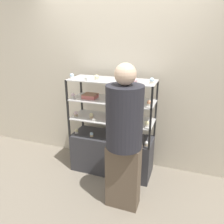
{
  "coord_description": "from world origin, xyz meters",
  "views": [
    {
      "loc": [
        0.95,
        -2.67,
        1.95
      ],
      "look_at": [
        0.0,
        0.0,
        0.93
      ],
      "focal_mm": 35.0,
      "sensor_mm": 36.0,
      "label": 1
    }
  ],
  "objects": [
    {
      "name": "back_wall",
      "position": [
        0.0,
        0.37,
        1.3
      ],
      "size": [
        8.0,
        0.05,
        2.6
      ],
      "color": "beige",
      "rests_on": "ground_plane"
    },
    {
      "name": "cupcake_9",
      "position": [
        -0.54,
        -0.1,
        1.15
      ],
      "size": [
        0.05,
        0.05,
        0.07
      ],
      "color": "white",
      "rests_on": "display_riser_middle"
    },
    {
      "name": "display_riser_middle",
      "position": [
        0.0,
        0.0,
        1.09
      ],
      "size": [
        1.16,
        0.44,
        0.27
      ],
      "color": "black",
      "rests_on": "display_riser_lower"
    },
    {
      "name": "cupcake_13",
      "position": [
        -0.18,
        -0.09,
        1.42
      ],
      "size": [
        0.06,
        0.06,
        0.07
      ],
      "color": "beige",
      "rests_on": "display_riser_upper"
    },
    {
      "name": "cupcake_15",
      "position": [
        0.53,
        -0.05,
        1.42
      ],
      "size": [
        0.06,
        0.06,
        0.07
      ],
      "color": "beige",
      "rests_on": "display_riser_upper"
    },
    {
      "name": "cupcake_11",
      "position": [
        0.52,
        -0.09,
        1.15
      ],
      "size": [
        0.05,
        0.05,
        0.07
      ],
      "color": "beige",
      "rests_on": "display_riser_middle"
    },
    {
      "name": "sheet_cake_frosted",
      "position": [
        -0.31,
        -0.03,
        1.14
      ],
      "size": [
        0.19,
        0.17,
        0.06
      ],
      "color": "#C66660",
      "rests_on": "display_riser_middle"
    },
    {
      "name": "cupcake_10",
      "position": [
        0.19,
        -0.11,
        1.15
      ],
      "size": [
        0.05,
        0.05,
        0.07
      ],
      "color": "beige",
      "rests_on": "display_riser_middle"
    },
    {
      "name": "cupcake_4",
      "position": [
        0.52,
        -0.12,
        0.6
      ],
      "size": [
        0.05,
        0.05,
        0.07
      ],
      "color": "#CCB28C",
      "rests_on": "display_base"
    },
    {
      "name": "price_tag_2",
      "position": [
        0.15,
        -0.2,
        1.13
      ],
      "size": [
        0.04,
        0.0,
        0.04
      ],
      "color": "white",
      "rests_on": "display_riser_middle"
    },
    {
      "name": "price_tag_1",
      "position": [
        -0.19,
        -0.2,
        0.86
      ],
      "size": [
        0.04,
        0.0,
        0.04
      ],
      "color": "white",
      "rests_on": "display_riser_lower"
    },
    {
      "name": "cupcake_7",
      "position": [
        0.25,
        -0.12,
        0.87
      ],
      "size": [
        0.06,
        0.06,
        0.07
      ],
      "color": "beige",
      "rests_on": "display_riser_lower"
    },
    {
      "name": "display_riser_upper",
      "position": [
        0.0,
        0.0,
        1.37
      ],
      "size": [
        1.16,
        0.44,
        0.27
      ],
      "color": "black",
      "rests_on": "display_riser_middle"
    },
    {
      "name": "cupcake_1",
      "position": [
        -0.27,
        -0.11,
        0.6
      ],
      "size": [
        0.05,
        0.05,
        0.07
      ],
      "color": "#CCB28C",
      "rests_on": "display_base"
    },
    {
      "name": "cupcake_5",
      "position": [
        -0.52,
        -0.08,
        0.87
      ],
      "size": [
        0.06,
        0.06,
        0.07
      ],
      "color": "#CCB28C",
      "rests_on": "display_riser_lower"
    },
    {
      "name": "cupcake_6",
      "position": [
        -0.28,
        -0.08,
        0.87
      ],
      "size": [
        0.06,
        0.06,
        0.07
      ],
      "color": "#CCB28C",
      "rests_on": "display_riser_lower"
    },
    {
      "name": "donut_glazed",
      "position": [
        0.27,
        -0.0,
        1.4
      ],
      "size": [
        0.15,
        0.15,
        0.04
      ],
      "color": "#EFB2BC",
      "rests_on": "display_riser_upper"
    },
    {
      "name": "cupcake_0",
      "position": [
        -0.53,
        -0.08,
        0.6
      ],
      "size": [
        0.05,
        0.05,
        0.07
      ],
      "color": "white",
      "rests_on": "display_base"
    },
    {
      "name": "cupcake_12",
      "position": [
        -0.54,
        -0.1,
        1.42
      ],
      "size": [
        0.06,
        0.06,
        0.07
      ],
      "color": "white",
      "rests_on": "display_riser_upper"
    },
    {
      "name": "customer_figure",
      "position": [
        0.36,
        -0.62,
        0.9
      ],
      "size": [
        0.39,
        0.39,
        1.69
      ],
      "color": "brown",
      "rests_on": "ground_plane"
    },
    {
      "name": "price_tag_3",
      "position": [
        -0.28,
        -0.2,
        1.41
      ],
      "size": [
        0.04,
        0.0,
        0.04
      ],
      "color": "white",
      "rests_on": "display_riser_upper"
    },
    {
      "name": "cupcake_3",
      "position": [
        0.26,
        -0.1,
        0.6
      ],
      "size": [
        0.05,
        0.05,
        0.07
      ],
      "color": "#CCB28C",
      "rests_on": "display_base"
    },
    {
      "name": "cupcake_8",
      "position": [
        0.51,
        -0.11,
        0.87
      ],
      "size": [
        0.06,
        0.06,
        0.07
      ],
      "color": "beige",
      "rests_on": "display_riser_lower"
    },
    {
      "name": "cupcake_2",
      "position": [
        -0.01,
        -0.07,
        0.6
      ],
      "size": [
        0.05,
        0.05,
        0.07
      ],
      "color": "beige",
      "rests_on": "display_base"
    },
    {
      "name": "display_riser_lower",
      "position": [
        0.0,
        0.0,
        0.82
      ],
      "size": [
        1.16,
        0.44,
        0.27
      ],
      "color": "black",
      "rests_on": "display_base"
    },
    {
      "name": "display_base",
      "position": [
        0.0,
        0.0,
        0.28
      ],
      "size": [
        1.16,
        0.44,
        0.57
      ],
      "color": "#333338",
      "rests_on": "ground_plane"
    },
    {
      "name": "ground_plane",
      "position": [
        0.0,
        0.0,
        0.0
      ],
      "size": [
        20.0,
        20.0,
        0.0
      ],
      "primitive_type": "plane",
      "color": "gray"
    },
    {
      "name": "price_tag_0",
      "position": [
        0.36,
        -0.2,
        0.59
      ],
      "size": [
        0.04,
        0.0,
        0.04
      ],
      "color": "white",
      "rests_on": "display_base"
    },
    {
      "name": "cupcake_14",
      "position": [
        0.18,
        -0.11,
        1.42
      ],
      "size": [
        0.06,
        0.06,
        0.07
      ],
      "color": "beige",
      "rests_on": "display_riser_upper"
    },
    {
      "name": "layer_cake_centerpiece",
      "position": [
        0.03,
        -0.01,
        0.9
      ],
      "size": [
        0.19,
        0.19,
        0.12
      ],
      "color": "#C66660",
      "rests_on": "display_riser_lower"
    }
  ]
}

